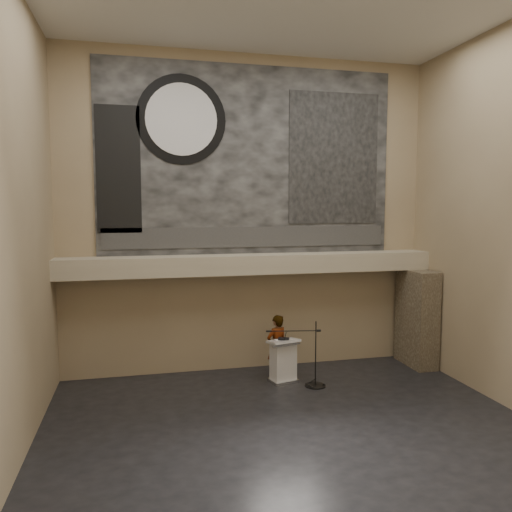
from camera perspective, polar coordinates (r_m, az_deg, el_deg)
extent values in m
plane|color=black|center=(10.69, 4.16, -19.07)|extent=(10.00, 10.00, 0.00)
cube|color=#8A7557|center=(13.58, -0.78, 4.74)|extent=(10.00, 0.02, 8.50)
cube|color=#8A7557|center=(6.02, 15.93, 3.39)|extent=(10.00, 0.02, 8.50)
cube|color=#8A7557|center=(9.49, -25.89, 3.78)|extent=(0.02, 8.00, 8.50)
cube|color=tan|center=(13.27, -0.40, -0.91)|extent=(10.00, 0.80, 0.50)
cylinder|color=#B2893D|center=(13.00, -7.24, -2.34)|extent=(0.04, 0.04, 0.06)
cylinder|color=#B2893D|center=(13.80, 7.37, -1.87)|extent=(0.04, 0.04, 0.06)
cube|color=black|center=(13.60, -0.76, 10.85)|extent=(8.00, 0.05, 5.00)
cube|color=#2C2C2C|center=(13.53, -0.71, 2.19)|extent=(7.76, 0.02, 0.55)
cylinder|color=black|center=(13.42, -8.52, 15.17)|extent=(2.30, 0.02, 2.30)
cylinder|color=silver|center=(13.40, -8.51, 15.18)|extent=(1.84, 0.02, 1.84)
cube|color=black|center=(14.29, 8.90, 10.94)|extent=(2.60, 0.02, 3.60)
cube|color=black|center=(13.23, -15.46, 9.50)|extent=(1.10, 0.02, 3.20)
cube|color=#413628|center=(14.87, 17.90, -6.72)|extent=(0.60, 1.40, 2.70)
cube|color=silver|center=(13.17, 3.11, -14.00)|extent=(0.77, 0.65, 0.08)
cube|color=silver|center=(13.00, 3.12, -11.84)|extent=(0.66, 0.53, 0.96)
cube|color=silver|center=(12.84, 3.16, -9.69)|extent=(0.85, 0.69, 0.13)
cube|color=black|center=(12.86, 3.18, -9.45)|extent=(0.34, 0.31, 0.04)
cube|color=white|center=(12.78, 2.79, -9.62)|extent=(0.24, 0.32, 0.00)
imported|color=beige|center=(13.26, 2.39, -10.27)|extent=(0.71, 0.59, 1.66)
cylinder|color=black|center=(12.97, 6.79, -14.48)|extent=(0.52, 0.52, 0.02)
cylinder|color=black|center=(12.71, 6.83, -11.04)|extent=(0.03, 0.03, 1.65)
cylinder|color=black|center=(12.47, 4.18, -8.54)|extent=(1.28, 0.25, 0.02)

